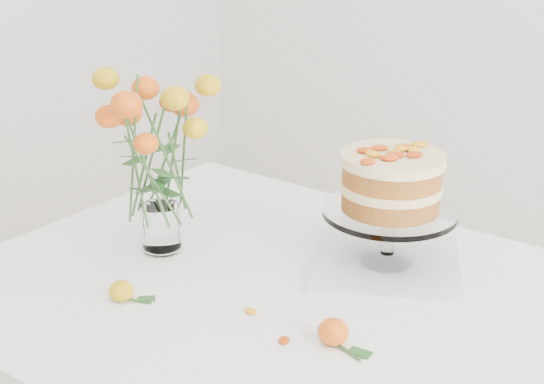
% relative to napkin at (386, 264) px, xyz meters
% --- Properties ---
extents(table, '(1.43, 0.93, 0.76)m').
position_rel_napkin_xyz_m(table, '(0.02, -0.20, -0.09)').
color(table, tan).
rests_on(table, ground).
extents(napkin, '(0.38, 0.38, 0.01)m').
position_rel_napkin_xyz_m(napkin, '(0.00, 0.00, 0.00)').
color(napkin, silver).
rests_on(napkin, table).
extents(cake_stand, '(0.26, 0.26, 0.23)m').
position_rel_napkin_xyz_m(cake_stand, '(-0.00, 0.00, 0.16)').
color(cake_stand, white).
rests_on(cake_stand, napkin).
extents(rose_vase, '(0.31, 0.31, 0.40)m').
position_rel_napkin_xyz_m(rose_vase, '(-0.40, -0.21, 0.23)').
color(rose_vase, white).
rests_on(rose_vase, table).
extents(loose_rose_near, '(0.08, 0.04, 0.04)m').
position_rel_napkin_xyz_m(loose_rose_near, '(-0.31, -0.40, 0.01)').
color(loose_rose_near, gold).
rests_on(loose_rose_near, table).
extents(loose_rose_far, '(0.09, 0.05, 0.04)m').
position_rel_napkin_xyz_m(loose_rose_far, '(0.07, -0.29, 0.02)').
color(loose_rose_far, '#DF420A').
rests_on(loose_rose_far, table).
extents(stray_petal_a, '(0.03, 0.02, 0.00)m').
position_rel_napkin_xyz_m(stray_petal_a, '(-0.10, -0.30, -0.00)').
color(stray_petal_a, '#FFA610').
rests_on(stray_petal_a, table).
extents(stray_petal_b, '(0.03, 0.02, 0.00)m').
position_rel_napkin_xyz_m(stray_petal_b, '(0.00, -0.34, -0.00)').
color(stray_petal_b, '#FFA610').
rests_on(stray_petal_b, table).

